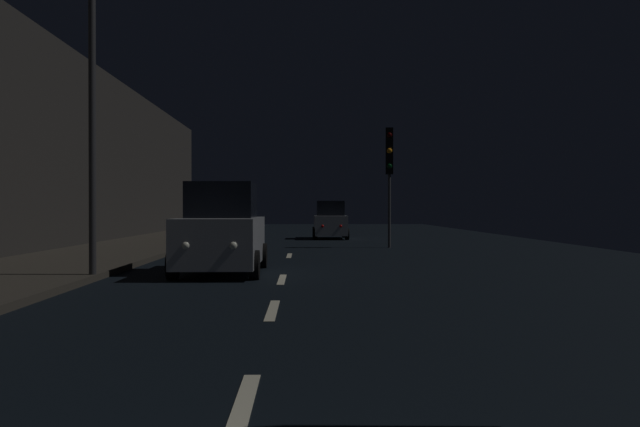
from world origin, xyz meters
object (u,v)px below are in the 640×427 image
Objects in this scene: traffic_light_far_right at (389,161)px; streetlamp_overhead at (111,37)px; car_distant_taillights at (330,221)px; car_approaching_headlights at (222,232)px.

streetlamp_overhead reaches higher than traffic_light_far_right.
streetlamp_overhead is 22.18m from car_distant_taillights.
traffic_light_far_right is 12.42m from car_approaching_headlights.
car_distant_taillights is (3.45, 19.13, -0.12)m from car_approaching_headlights.
car_approaching_headlights is 1.13× the size of car_distant_taillights.
streetlamp_overhead is at bearing -50.66° from car_approaching_headlights.
car_approaching_headlights is (2.24, 1.83, -4.39)m from streetlamp_overhead.
car_approaching_headlights is at bearing 169.78° from car_distant_taillights.
traffic_light_far_right is 14.97m from streetlamp_overhead.
car_distant_taillights is (-2.11, 8.32, -2.66)m from traffic_light_far_right.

